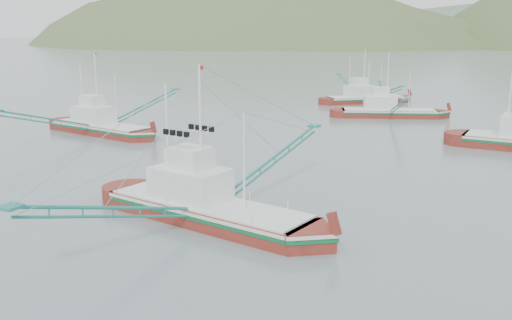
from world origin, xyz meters
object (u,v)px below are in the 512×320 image
at_px(main_boat, 205,193).
at_px(bg_boat_extra, 366,91).
at_px(bg_boat_left, 100,119).
at_px(bg_boat_far, 389,104).

xyz_separation_m(main_boat, bg_boat_extra, (-6.34, 61.06, 0.19)).
height_order(main_boat, bg_boat_left, main_boat).
distance_m(bg_boat_far, bg_boat_extra, 15.03).
distance_m(bg_boat_left, bg_boat_extra, 44.80).
bearing_deg(bg_boat_extra, bg_boat_far, -103.57).
relative_size(main_boat, bg_boat_left, 1.05).
xyz_separation_m(main_boat, bg_boat_far, (0.49, 47.67, 0.03)).
relative_size(bg_boat_far, bg_boat_left, 0.91).
bearing_deg(main_boat, bg_boat_extra, 106.23).
bearing_deg(main_boat, bg_boat_far, 99.72).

